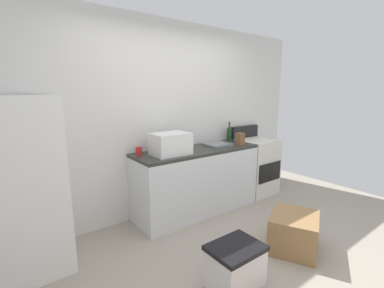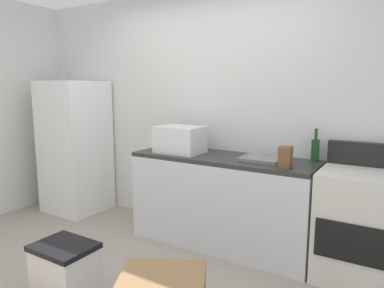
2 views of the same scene
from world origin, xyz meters
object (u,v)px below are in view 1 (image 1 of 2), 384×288
microwave (170,144)px  knife_block (240,139)px  coffee_mug (139,151)px  storage_bin (235,266)px  stove_oven (255,165)px  wine_bottle (229,134)px  cardboard_box_large (294,232)px  refrigerator (22,188)px

microwave → knife_block: bearing=-5.8°
coffee_mug → storage_bin: size_ratio=0.22×
stove_oven → wine_bottle: (-0.40, 0.21, 0.54)m
stove_oven → knife_block: bearing=-163.2°
knife_block → storage_bin: (-1.31, -1.21, -0.80)m
stove_oven → storage_bin: (-1.88, -1.38, -0.27)m
cardboard_box_large → knife_block: bearing=71.4°
refrigerator → wine_bottle: bearing=5.3°
refrigerator → storage_bin: size_ratio=3.56×
microwave → storage_bin: (-0.19, -1.33, -0.84)m
cardboard_box_large → storage_bin: bearing=-178.8°
storage_bin → coffee_mug: bearing=95.1°
wine_bottle → cardboard_box_large: (-0.56, -1.57, -0.82)m
storage_bin → microwave: bearing=81.8°
knife_block → storage_bin: 1.96m
refrigerator → cardboard_box_large: refrigerator is taller
stove_oven → coffee_mug: bearing=175.6°
stove_oven → microwave: (-1.68, -0.05, 0.57)m
coffee_mug → storage_bin: (0.14, -1.54, -0.76)m
refrigerator → cardboard_box_large: (2.31, -1.31, -0.63)m
coffee_mug → wine_bottle: bearing=2.0°
coffee_mug → storage_bin: bearing=-84.9°
microwave → stove_oven: bearing=1.9°
refrigerator → cardboard_box_large: 2.73m
wine_bottle → cardboard_box_large: size_ratio=0.55×
refrigerator → stove_oven: bearing=1.0°
knife_block → cardboard_box_large: (-0.40, -1.19, -0.80)m
microwave → knife_block: microwave is taller
coffee_mug → cardboard_box_large: bearing=-55.3°
coffee_mug → cardboard_box_large: (1.05, -1.52, -0.76)m
knife_block → cardboard_box_large: bearing=-108.6°
knife_block → microwave: bearing=174.2°
knife_block → storage_bin: bearing=-137.3°
knife_block → cardboard_box_large: knife_block is taller
coffee_mug → microwave: bearing=-32.7°
microwave → wine_bottle: 1.31m
storage_bin → stove_oven: bearing=36.4°
stove_oven → coffee_mug: stove_oven is taller
wine_bottle → microwave: bearing=-168.3°
stove_oven → coffee_mug: 2.08m
microwave → refrigerator: bearing=-180.0°
microwave → coffee_mug: size_ratio=4.60×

